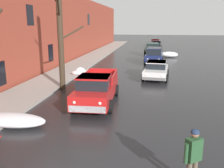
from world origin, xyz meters
TOP-DOWN VIEW (x-y plane):
  - left_sidewalk_slab at (-6.02, 18.00)m, footprint 3.22×80.00m
  - brick_townhouse_facade at (-8.12, 18.00)m, footprint 0.63×80.00m
  - snow_bank_near_corner_left at (-4.27, 4.68)m, footprint 3.18×1.27m
  - snow_bank_along_left_kerb at (4.26, 29.65)m, footprint 2.31×1.21m
  - snow_bank_mid_block_left at (-3.99, 15.88)m, footprint 2.19×0.95m
  - bare_tree_second_along_sidewalk at (-4.17, 11.23)m, footprint 2.60×2.96m
  - pickup_truck_red_approaching_near_lane at (-1.11, 8.39)m, footprint 2.32×5.44m
  - sedan_white_parked_kerbside_close at (2.32, 15.80)m, footprint 2.28×4.43m
  - suv_darkblue_parked_kerbside_mid at (2.17, 23.75)m, footprint 2.22×4.37m
  - suv_green_parked_far_down_block at (1.89, 31.11)m, footprint 2.35×4.46m
  - sedan_black_queued_behind_truck at (2.64, 38.99)m, footprint 2.05×4.47m
  - sedan_red_at_far_intersection at (2.45, 45.32)m, footprint 1.99×4.38m
  - pedestrian_with_coffee at (3.14, 1.47)m, footprint 0.57×0.53m

SIDE VIEW (x-z plane):
  - left_sidewalk_slab at x=-6.02m, z-range 0.00..0.13m
  - snow_bank_near_corner_left at x=-4.27m, z-range -0.02..0.57m
  - snow_bank_mid_block_left at x=-3.99m, z-range -0.07..0.65m
  - snow_bank_along_left_kerb at x=4.26m, z-range 0.00..0.76m
  - sedan_black_queued_behind_truck at x=2.64m, z-range 0.04..1.46m
  - sedan_red_at_far_intersection at x=2.45m, z-range 0.04..1.46m
  - sedan_white_parked_kerbside_close at x=2.32m, z-range 0.04..1.46m
  - pickup_truck_red_approaching_near_lane at x=-1.11m, z-range 0.00..1.76m
  - suv_darkblue_parked_kerbside_mid at x=2.17m, z-range 0.08..1.90m
  - suv_green_parked_far_down_block at x=1.89m, z-range 0.08..1.90m
  - pedestrian_with_coffee at x=3.14m, z-range 0.16..1.92m
  - bare_tree_second_along_sidewalk at x=-4.17m, z-range 0.10..7.58m
  - brick_townhouse_facade at x=-8.12m, z-range 0.00..8.00m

